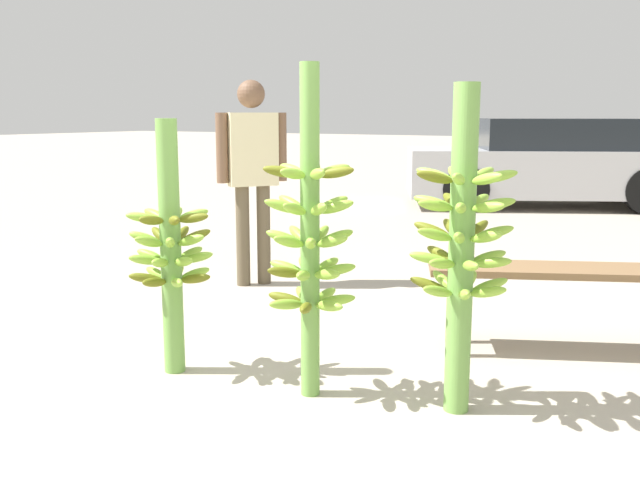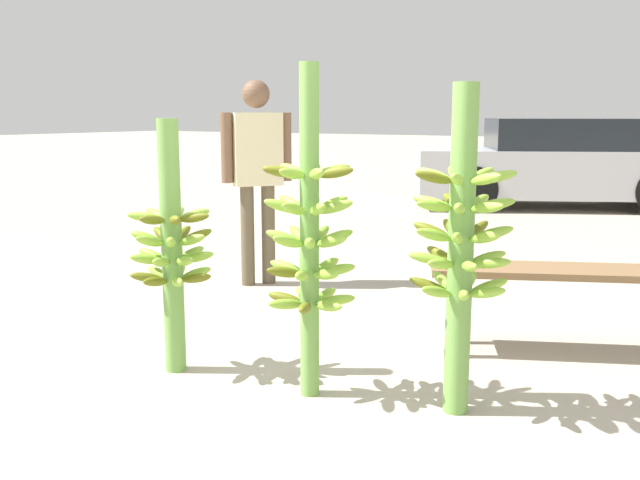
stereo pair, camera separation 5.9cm
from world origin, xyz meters
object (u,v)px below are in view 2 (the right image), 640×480
at_px(banana_stalk_right, 461,245).
at_px(vendor_person, 257,163).
at_px(market_bench, 572,282).
at_px(banana_stalk_left, 172,248).
at_px(banana_stalk_center, 310,236).
at_px(parked_car, 557,164).

height_order(banana_stalk_right, vendor_person, vendor_person).
height_order(vendor_person, market_bench, vendor_person).
xyz_separation_m(banana_stalk_left, banana_stalk_center, (0.80, 0.10, 0.12)).
distance_m(banana_stalk_center, parked_car, 8.06).
relative_size(banana_stalk_right, vendor_person, 0.92).
height_order(banana_stalk_center, parked_car, banana_stalk_center).
bearing_deg(banana_stalk_right, parked_car, 100.46).
xyz_separation_m(banana_stalk_center, parked_car, (-0.76, 8.02, -0.15)).
distance_m(market_bench, parked_car, 6.95).
distance_m(banana_stalk_center, market_bench, 1.64).
relative_size(banana_stalk_left, vendor_person, 0.83).
height_order(banana_stalk_center, banana_stalk_right, banana_stalk_center).
height_order(banana_stalk_center, market_bench, banana_stalk_center).
xyz_separation_m(banana_stalk_right, market_bench, (0.26, 1.10, -0.36)).
height_order(banana_stalk_right, parked_car, banana_stalk_right).
bearing_deg(parked_car, vendor_person, 146.29).
bearing_deg(vendor_person, banana_stalk_right, 92.61).
bearing_deg(vendor_person, parked_car, -150.85).
relative_size(banana_stalk_center, vendor_person, 0.98).
xyz_separation_m(banana_stalk_left, market_bench, (1.75, 1.38, -0.25)).
bearing_deg(banana_stalk_left, market_bench, 38.18).
bearing_deg(vendor_person, banana_stalk_center, 79.44).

